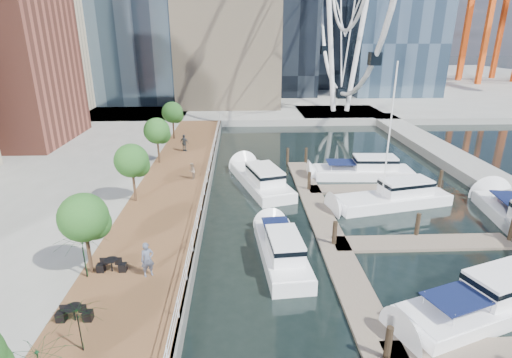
% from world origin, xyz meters
% --- Properties ---
extents(ground, '(520.00, 520.00, 0.00)m').
position_xyz_m(ground, '(0.00, 0.00, 0.00)').
color(ground, black).
rests_on(ground, ground).
extents(boardwalk, '(6.00, 60.00, 1.00)m').
position_xyz_m(boardwalk, '(-9.00, 15.00, 0.50)').
color(boardwalk, brown).
rests_on(boardwalk, ground).
extents(seawall, '(0.25, 60.00, 1.00)m').
position_xyz_m(seawall, '(-6.00, 15.00, 0.50)').
color(seawall, '#595954').
rests_on(seawall, ground).
extents(land_far, '(200.00, 114.00, 1.00)m').
position_xyz_m(land_far, '(0.00, 102.00, 0.50)').
color(land_far, gray).
rests_on(land_far, ground).
extents(breakwater, '(4.00, 60.00, 1.00)m').
position_xyz_m(breakwater, '(20.00, 20.00, 0.50)').
color(breakwater, gray).
rests_on(breakwater, ground).
extents(pier, '(14.00, 12.00, 1.00)m').
position_xyz_m(pier, '(14.00, 52.00, 0.50)').
color(pier, gray).
rests_on(pier, ground).
extents(railing, '(0.10, 60.00, 1.05)m').
position_xyz_m(railing, '(-6.10, 15.00, 1.52)').
color(railing, white).
rests_on(railing, boardwalk).
extents(floating_docks, '(16.00, 34.00, 2.60)m').
position_xyz_m(floating_docks, '(7.97, 9.98, 0.49)').
color(floating_docks, '#6D6051').
rests_on(floating_docks, ground).
extents(port_cranes, '(40.00, 52.00, 38.00)m').
position_xyz_m(port_cranes, '(67.67, 95.67, 20.00)').
color(port_cranes, '#D84C14').
rests_on(port_cranes, ground).
extents(street_trees, '(2.60, 42.60, 4.60)m').
position_xyz_m(street_trees, '(-11.40, 14.00, 4.29)').
color(street_trees, '#3F2B1C').
rests_on(street_trees, ground).
extents(cafe_tables, '(2.50, 13.70, 0.74)m').
position_xyz_m(cafe_tables, '(-10.40, -2.00, 1.37)').
color(cafe_tables, black).
rests_on(cafe_tables, ground).
extents(yacht_foreground, '(10.98, 6.26, 2.15)m').
position_xyz_m(yacht_foreground, '(9.06, 0.88, 0.00)').
color(yacht_foreground, white).
rests_on(yacht_foreground, ground).
extents(pedestrian_near, '(0.84, 0.73, 1.94)m').
position_xyz_m(pedestrian_near, '(-8.20, 3.53, 1.97)').
color(pedestrian_near, '#4B5264').
rests_on(pedestrian_near, boardwalk).
extents(pedestrian_mid, '(0.67, 0.81, 1.52)m').
position_xyz_m(pedestrian_mid, '(-7.50, 18.81, 1.76)').
color(pedestrian_mid, gray).
rests_on(pedestrian_mid, boardwalk).
extents(pedestrian_far, '(1.20, 0.91, 1.89)m').
position_xyz_m(pedestrian_far, '(-9.33, 28.14, 1.95)').
color(pedestrian_far, '#32383F').
rests_on(pedestrian_far, boardwalk).
extents(moored_yachts, '(24.34, 32.83, 11.50)m').
position_xyz_m(moored_yachts, '(8.60, 12.79, 0.00)').
color(moored_yachts, white).
rests_on(moored_yachts, ground).
extents(cafe_seating, '(4.77, 11.38, 2.57)m').
position_xyz_m(cafe_seating, '(-10.53, -0.82, 2.23)').
color(cafe_seating, '#0F391C').
rests_on(cafe_seating, ground).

